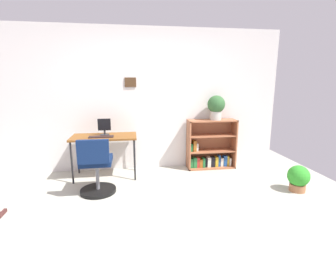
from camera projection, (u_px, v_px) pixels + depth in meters
The scene contains 9 objects.
ground_plane at pixel (152, 231), 2.73m from camera, with size 6.24×6.24×0.00m, color #AAA99B.
wall_back at pixel (141, 100), 4.54m from camera, with size 5.20×0.12×2.55m.
desk at pixel (104, 139), 4.18m from camera, with size 1.07×0.56×0.72m.
monitor at pixel (104, 127), 4.22m from camera, with size 0.21×0.16×0.28m.
keyboard at pixel (101, 137), 4.06m from camera, with size 0.40×0.13×0.02m, color black.
office_chair at pixel (96, 170), 3.57m from camera, with size 0.52×0.55×0.86m.
bookshelf_low at pixel (210, 147), 4.72m from camera, with size 0.90×0.30×0.92m.
potted_plant_on_shelf at pixel (216, 106), 4.52m from camera, with size 0.32×0.32×0.45m.
potted_plant_floor at pixel (298, 178), 3.70m from camera, with size 0.32×0.32×0.40m.
Camera 1 is at (-0.18, -2.45, 1.61)m, focal length 26.58 mm.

